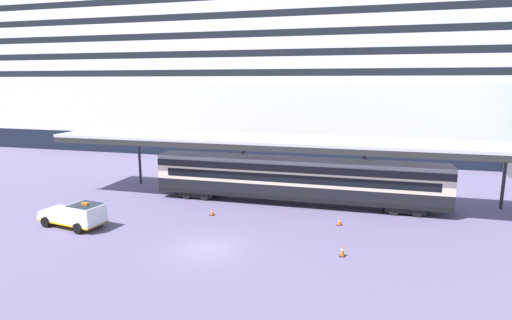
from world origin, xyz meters
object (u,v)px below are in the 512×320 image
Objects in this scene: cruise_ship at (341,75)px; train_carriage at (296,179)px; traffic_cone_mid at (212,212)px; service_truck at (77,215)px; traffic_cone_far at (342,251)px; traffic_cone_near at (339,221)px.

cruise_ship reaches higher than train_carriage.
train_carriage reaches higher than traffic_cone_mid.
cruise_ship is 46.33m from service_truck.
traffic_cone_far is (2.96, -42.10, -11.40)m from cruise_ship.
traffic_cone_near is (2.42, -36.36, -11.49)m from cruise_ship.
traffic_cone_mid is at bearing -178.34° from traffic_cone_near.
traffic_cone_near is at bearing -86.20° from cruise_ship.
traffic_cone_mid is at bearing 30.73° from service_truck.
traffic_cone_mid is 0.78× the size of traffic_cone_far.
train_carriage is 43.07× the size of traffic_cone_near.
traffic_cone_near is 0.98× the size of traffic_cone_mid.
service_truck is 19.84m from traffic_cone_near.
traffic_cone_far is (0.54, -5.74, 0.09)m from traffic_cone_near.
traffic_cone_mid is at bearing -141.02° from train_carriage.
service_truck is at bearing -149.27° from traffic_cone_mid.
cruise_ship is 287.89× the size of traffic_cone_mid.
traffic_cone_near is 5.77m from traffic_cone_far.
cruise_ship is at bearing 93.80° from traffic_cone_near.
traffic_cone_far is at bearing -0.64° from service_truck.
train_carriage is at bearing 131.75° from traffic_cone_near.
cruise_ship is at bearing 94.02° from traffic_cone_far.
traffic_cone_near is (4.14, -4.64, -2.02)m from train_carriage.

